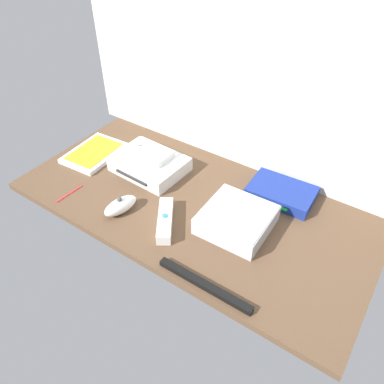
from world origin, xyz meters
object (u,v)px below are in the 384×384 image
at_px(network_router, 281,193).
at_px(stylus_pen, 69,193).
at_px(game_case, 94,153).
at_px(remote_nunchuk, 120,206).
at_px(game_console, 150,164).
at_px(sensor_bar, 204,285).
at_px(remote_classic_pad, 149,152).
at_px(remote_wand, 165,220).
at_px(mini_computer, 237,219).

height_order(network_router, stylus_pen, network_router).
xyz_separation_m(game_case, remote_nunchuk, (0.26, -0.15, 0.01)).
height_order(game_console, stylus_pen, game_console).
height_order(network_router, remote_nunchuk, remote_nunchuk).
distance_m(remote_nunchuk, sensor_bar, 0.33).
relative_size(game_case, remote_classic_pad, 1.37).
bearing_deg(game_case, remote_classic_pad, 12.14).
bearing_deg(game_console, stylus_pen, -116.06).
relative_size(remote_wand, sensor_bar, 0.60).
height_order(remote_classic_pad, stylus_pen, remote_classic_pad).
distance_m(mini_computer, stylus_pen, 0.49).
distance_m(game_case, remote_nunchuk, 0.30).
relative_size(remote_wand, remote_classic_pad, 0.98).
height_order(game_case, remote_nunchuk, remote_nunchuk).
bearing_deg(sensor_bar, remote_wand, 151.04).
bearing_deg(network_router, mini_computer, -108.22).
relative_size(network_router, stylus_pen, 2.06).
xyz_separation_m(mini_computer, stylus_pen, (-0.46, -0.16, -0.02)).
bearing_deg(network_router, stylus_pen, -149.64).
distance_m(game_case, sensor_bar, 0.62).
bearing_deg(remote_classic_pad, sensor_bar, -35.10).
relative_size(remote_classic_pad, sensor_bar, 0.61).
bearing_deg(mini_computer, remote_classic_pad, 167.47).
bearing_deg(mini_computer, remote_nunchuk, -156.32).
distance_m(network_router, stylus_pen, 0.61).
xyz_separation_m(remote_wand, stylus_pen, (-0.30, -0.06, -0.01)).
xyz_separation_m(mini_computer, remote_classic_pad, (-0.36, 0.08, 0.03)).
distance_m(game_console, remote_nunchuk, 0.20).
bearing_deg(game_console, game_case, -166.88).
relative_size(remote_wand, stylus_pen, 1.59).
relative_size(game_console, remote_classic_pad, 1.49).
distance_m(game_case, stylus_pen, 0.20).
distance_m(remote_nunchuk, stylus_pen, 0.18).
bearing_deg(game_console, remote_nunchuk, -72.12).
xyz_separation_m(network_router, remote_nunchuk, (-0.34, -0.30, 0.00)).
xyz_separation_m(mini_computer, remote_wand, (-0.16, -0.10, -0.01)).
height_order(game_case, remote_classic_pad, remote_classic_pad).
bearing_deg(game_case, game_console, 7.01).
relative_size(remote_nunchuk, sensor_bar, 0.45).
bearing_deg(remote_nunchuk, mini_computer, 35.48).
bearing_deg(sensor_bar, game_case, 158.44).
height_order(sensor_bar, stylus_pen, sensor_bar).
xyz_separation_m(game_case, remote_wand, (0.39, -0.12, 0.01)).
bearing_deg(network_router, remote_classic_pad, -169.50).
xyz_separation_m(remote_nunchuk, stylus_pen, (-0.17, -0.03, -0.02)).
bearing_deg(stylus_pen, remote_nunchuk, 10.45).
xyz_separation_m(remote_wand, remote_classic_pad, (-0.20, 0.18, 0.04)).
bearing_deg(game_case, network_router, 10.31).
bearing_deg(mini_computer, remote_wand, -148.02).
bearing_deg(game_console, sensor_bar, -33.34).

